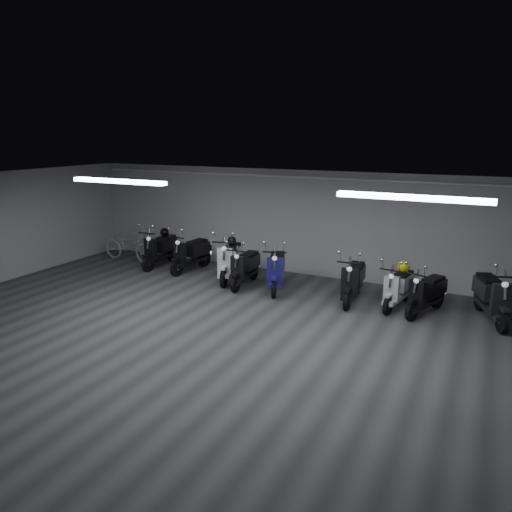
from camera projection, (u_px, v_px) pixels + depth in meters
The scene contains 19 objects.
floor at pixel (219, 346), 8.66m from camera, with size 14.00×10.00×0.01m, color #353537.
ceiling at pixel (216, 190), 7.96m from camera, with size 14.00×10.00×0.01m, color gray.
back_wall at pixel (315, 224), 12.65m from camera, with size 14.00×0.01×2.80m, color #A0A0A2.
fluor_strip_left at pixel (118, 181), 10.14m from camera, with size 2.40×0.18×0.08m, color white.
fluor_strip_right at pixel (412, 198), 7.55m from camera, with size 2.40×0.18×0.08m, color white.
conduit at pixel (315, 178), 12.27m from camera, with size 0.05×0.05×13.60m, color white.
scooter_0 at pixel (160, 244), 13.69m from camera, with size 0.60×1.80×1.34m, color black, non-canonical shape.
scooter_1 at pixel (190, 248), 13.22m from camera, with size 0.59×1.78×1.33m, color black, non-canonical shape.
scooter_2 at pixel (230, 254), 12.40m from camera, with size 0.63×1.90×1.41m, color white, non-canonical shape.
scooter_3 at pixel (245, 261), 11.95m from camera, with size 0.57×1.70×1.27m, color black, non-canonical shape.
scooter_4 at pixel (276, 263), 11.62m from camera, with size 0.61×1.82×1.35m, color navy, non-canonical shape.
scooter_5 at pixel (353, 274), 10.80m from camera, with size 0.59×1.76×1.31m, color black, non-canonical shape.
scooter_6 at pixel (399, 281), 10.44m from camera, with size 0.54×1.62×1.20m, color #AFAFB3, non-canonical shape.
scooter_7 at pixel (427, 287), 10.04m from camera, with size 0.55×1.64×1.22m, color black, non-canonical shape.
scooter_9 at pixel (493, 289), 9.66m from camera, with size 0.62×1.85×1.38m, color black, non-canonical shape.
bicycle at pixel (128, 242), 14.34m from camera, with size 0.62×1.76×1.14m, color silver.
helmet_0 at pixel (232, 241), 12.58m from camera, with size 0.23×0.23×0.23m, color black.
helmet_1 at pixel (165, 232), 13.84m from camera, with size 0.25×0.25×0.25m, color black.
helmet_2 at pixel (404, 266), 10.54m from camera, with size 0.28×0.28×0.28m, color #BEB80B.
Camera 1 is at (4.16, -6.85, 3.72)m, focal length 33.71 mm.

